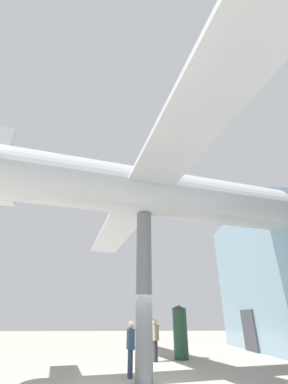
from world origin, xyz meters
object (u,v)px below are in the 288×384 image
at_px(support_pylon_central, 144,287).
at_px(visitor_person, 131,344).
at_px(suspended_airplane, 151,193).
at_px(visitor_second, 155,336).
at_px(info_kiosk, 180,331).

distance_m(support_pylon_central, visitor_person, 1.98).
xyz_separation_m(suspended_airplane, visitor_person, (-0.68, -0.71, -5.55)).
relative_size(suspended_airplane, visitor_person, 12.61).
height_order(visitor_second, info_kiosk, info_kiosk).
xyz_separation_m(support_pylon_central, visitor_person, (-0.75, -0.43, -1.78)).
xyz_separation_m(suspended_airplane, info_kiosk, (-4.92, 1.78, -5.29)).
distance_m(visitor_person, info_kiosk, 4.92).
bearing_deg(suspended_airplane, visitor_second, 159.40).
relative_size(support_pylon_central, info_kiosk, 2.28).
xyz_separation_m(visitor_second, info_kiosk, (-0.66, 1.33, 0.21)).
relative_size(suspended_airplane, info_kiosk, 8.80).
bearing_deg(visitor_person, visitor_second, 150.86).
height_order(support_pylon_central, visitor_second, support_pylon_central).
xyz_separation_m(support_pylon_central, info_kiosk, (-4.99, 2.06, -1.52)).
distance_m(support_pylon_central, suspended_airplane, 3.78).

